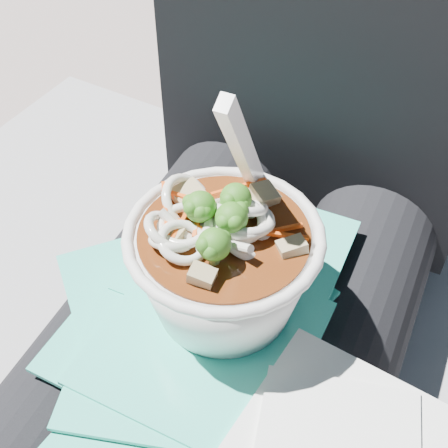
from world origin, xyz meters
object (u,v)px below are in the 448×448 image
at_px(person_body, 252,279).
at_px(plastic_bag, 199,328).
at_px(lap, 213,370).
at_px(udon_bowl, 224,259).
at_px(stone_ledge, 261,394).

height_order(person_body, plastic_bag, person_body).
height_order(lap, person_body, person_body).
xyz_separation_m(plastic_bag, udon_bowl, (0.01, 0.03, 0.06)).
height_order(lap, udon_bowl, udon_bowl).
height_order(stone_ledge, lap, lap).
distance_m(plastic_bag, udon_bowl, 0.07).
xyz_separation_m(person_body, udon_bowl, (0.00, -0.08, 0.11)).
relative_size(lap, udon_bowl, 2.41).
relative_size(stone_ledge, person_body, 1.02).
distance_m(lap, person_body, 0.10).
xyz_separation_m(stone_ledge, plastic_bag, (-0.01, -0.16, 0.37)).
distance_m(person_body, udon_bowl, 0.14).
bearing_deg(udon_bowl, lap, -103.24).
bearing_deg(stone_ledge, udon_bowl, -88.40).
relative_size(plastic_bag, udon_bowl, 1.63).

